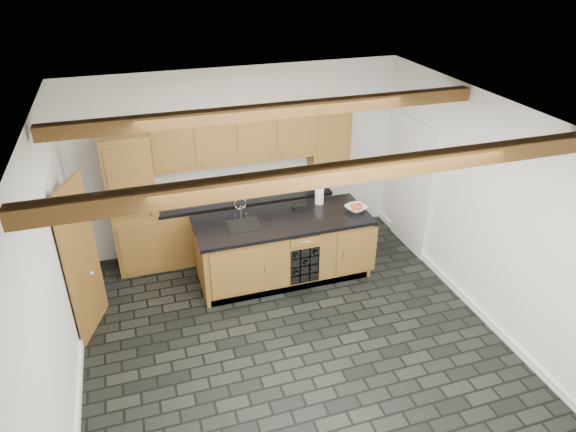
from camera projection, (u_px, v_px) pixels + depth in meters
name	position (u px, v px, depth m)	size (l,w,h in m)	color
ground	(291.00, 335.00, 6.41)	(5.00, 5.00, 0.00)	black
room_shell	(271.00, 209.00, 6.11)	(5.01, 5.00, 5.00)	white
back_cabinetry	(221.00, 194.00, 7.72)	(3.65, 0.62, 2.20)	olive
island	(283.00, 248.00, 7.35)	(2.48, 0.96, 0.93)	olive
faucet	(243.00, 222.00, 7.00)	(0.45, 0.40, 0.34)	black
kitchen_scale	(299.00, 207.00, 7.41)	(0.21, 0.14, 0.06)	black
fruit_bowl	(356.00, 208.00, 7.35)	(0.29, 0.29, 0.07)	silver
fruit_cluster	(356.00, 206.00, 7.33)	(0.16, 0.17, 0.07)	#AA1627
paper_towel	(319.00, 196.00, 7.52)	(0.13, 0.13, 0.23)	white
mug	(189.00, 197.00, 7.64)	(0.11, 0.11, 0.10)	white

